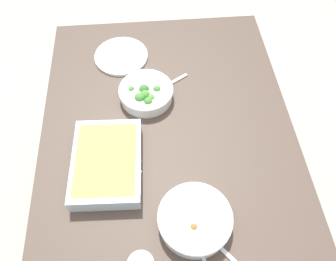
% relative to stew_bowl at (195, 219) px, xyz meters
% --- Properties ---
extents(ground_plane, '(6.00, 6.00, 0.00)m').
position_rel_stew_bowl_xyz_m(ground_plane, '(-0.34, -0.05, -0.77)').
color(ground_plane, '#B2A899').
extents(dining_table, '(1.20, 0.90, 0.74)m').
position_rel_stew_bowl_xyz_m(dining_table, '(-0.34, -0.05, -0.12)').
color(dining_table, '#4C3D33').
rests_on(dining_table, ground_plane).
extents(stew_bowl, '(0.22, 0.22, 0.06)m').
position_rel_stew_bowl_xyz_m(stew_bowl, '(0.00, 0.00, 0.00)').
color(stew_bowl, white).
rests_on(stew_bowl, dining_table).
extents(broccoli_bowl, '(0.20, 0.20, 0.07)m').
position_rel_stew_bowl_xyz_m(broccoli_bowl, '(-0.49, -0.12, -0.00)').
color(broccoli_bowl, white).
rests_on(broccoli_bowl, dining_table).
extents(baking_dish, '(0.31, 0.23, 0.06)m').
position_rel_stew_bowl_xyz_m(baking_dish, '(-0.21, -0.26, 0.00)').
color(baking_dish, silver).
rests_on(baking_dish, dining_table).
extents(side_plate, '(0.22, 0.22, 0.01)m').
position_rel_stew_bowl_xyz_m(side_plate, '(-0.72, -0.21, -0.03)').
color(side_plate, white).
rests_on(side_plate, dining_table).
extents(spoon_by_stew, '(0.18, 0.04, 0.01)m').
position_rel_stew_bowl_xyz_m(spoon_by_stew, '(0.09, 0.01, -0.03)').
color(spoon_by_stew, silver).
rests_on(spoon_by_stew, dining_table).
extents(spoon_by_broccoli, '(0.11, 0.16, 0.01)m').
position_rel_stew_bowl_xyz_m(spoon_by_broccoli, '(-0.54, -0.05, -0.03)').
color(spoon_by_broccoli, silver).
rests_on(spoon_by_broccoli, dining_table).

